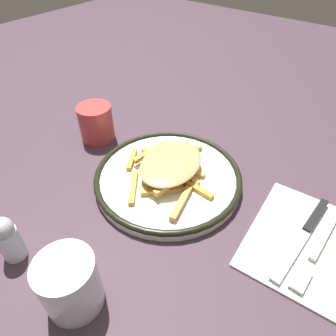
{
  "coord_description": "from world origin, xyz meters",
  "views": [
    {
      "loc": [
        -0.27,
        0.35,
        0.44
      ],
      "look_at": [
        0.0,
        0.0,
        0.04
      ],
      "focal_mm": 32.08,
      "sensor_mm": 36.0,
      "label": 1
    }
  ],
  "objects_px": {
    "salt_shaker": "(7,239)",
    "coffee_mug": "(96,123)",
    "fries_heap": "(171,166)",
    "knife": "(307,230)",
    "fork": "(316,250)",
    "water_glass": "(70,284)",
    "plate": "(168,177)",
    "napkin": "(301,239)"
  },
  "relations": [
    {
      "from": "fries_heap",
      "to": "salt_shaker",
      "type": "bearing_deg",
      "value": 72.32
    },
    {
      "from": "fries_heap",
      "to": "coffee_mug",
      "type": "bearing_deg",
      "value": -3.1
    },
    {
      "from": "plate",
      "to": "knife",
      "type": "bearing_deg",
      "value": -171.1
    },
    {
      "from": "napkin",
      "to": "fork",
      "type": "height_order",
      "value": "fork"
    },
    {
      "from": "knife",
      "to": "salt_shaker",
      "type": "height_order",
      "value": "salt_shaker"
    },
    {
      "from": "coffee_mug",
      "to": "salt_shaker",
      "type": "xyz_separation_m",
      "value": [
        -0.14,
        0.31,
        0.0
      ]
    },
    {
      "from": "fries_heap",
      "to": "napkin",
      "type": "xyz_separation_m",
      "value": [
        -0.27,
        -0.02,
        -0.03
      ]
    },
    {
      "from": "coffee_mug",
      "to": "plate",
      "type": "bearing_deg",
      "value": 175.21
    },
    {
      "from": "fries_heap",
      "to": "salt_shaker",
      "type": "distance_m",
      "value": 0.31
    },
    {
      "from": "plate",
      "to": "napkin",
      "type": "bearing_deg",
      "value": -175.02
    },
    {
      "from": "plate",
      "to": "fork",
      "type": "bearing_deg",
      "value": -177.83
    },
    {
      "from": "knife",
      "to": "water_glass",
      "type": "relative_size",
      "value": 2.26
    },
    {
      "from": "fries_heap",
      "to": "salt_shaker",
      "type": "xyz_separation_m",
      "value": [
        0.09,
        0.3,
        0.01
      ]
    },
    {
      "from": "plate",
      "to": "water_glass",
      "type": "xyz_separation_m",
      "value": [
        -0.05,
        0.28,
        0.03
      ]
    },
    {
      "from": "fries_heap",
      "to": "napkin",
      "type": "relative_size",
      "value": 1.01
    },
    {
      "from": "water_glass",
      "to": "plate",
      "type": "bearing_deg",
      "value": -80.64
    },
    {
      "from": "knife",
      "to": "water_glass",
      "type": "height_order",
      "value": "water_glass"
    },
    {
      "from": "napkin",
      "to": "water_glass",
      "type": "bearing_deg",
      "value": 53.46
    },
    {
      "from": "napkin",
      "to": "coffee_mug",
      "type": "height_order",
      "value": "coffee_mug"
    },
    {
      "from": "fries_heap",
      "to": "salt_shaker",
      "type": "height_order",
      "value": "salt_shaker"
    },
    {
      "from": "fork",
      "to": "water_glass",
      "type": "distance_m",
      "value": 0.38
    },
    {
      "from": "knife",
      "to": "salt_shaker",
      "type": "distance_m",
      "value": 0.49
    },
    {
      "from": "napkin",
      "to": "salt_shaker",
      "type": "relative_size",
      "value": 2.58
    },
    {
      "from": "napkin",
      "to": "knife",
      "type": "bearing_deg",
      "value": -93.41
    },
    {
      "from": "coffee_mug",
      "to": "napkin",
      "type": "bearing_deg",
      "value": -179.55
    },
    {
      "from": "fork",
      "to": "salt_shaker",
      "type": "xyz_separation_m",
      "value": [
        0.39,
        0.3,
        0.03
      ]
    },
    {
      "from": "napkin",
      "to": "water_glass",
      "type": "distance_m",
      "value": 0.38
    },
    {
      "from": "fries_heap",
      "to": "knife",
      "type": "bearing_deg",
      "value": -172.48
    },
    {
      "from": "napkin",
      "to": "water_glass",
      "type": "height_order",
      "value": "water_glass"
    },
    {
      "from": "water_glass",
      "to": "coffee_mug",
      "type": "distance_m",
      "value": 0.41
    },
    {
      "from": "plate",
      "to": "fork",
      "type": "xyz_separation_m",
      "value": [
        -0.3,
        -0.01,
        -0.0
      ]
    },
    {
      "from": "fries_heap",
      "to": "knife",
      "type": "relative_size",
      "value": 1.07
    },
    {
      "from": "plate",
      "to": "water_glass",
      "type": "height_order",
      "value": "water_glass"
    },
    {
      "from": "salt_shaker",
      "to": "coffee_mug",
      "type": "bearing_deg",
      "value": -65.64
    },
    {
      "from": "fork",
      "to": "water_glass",
      "type": "xyz_separation_m",
      "value": [
        0.25,
        0.29,
        0.03
      ]
    },
    {
      "from": "knife",
      "to": "coffee_mug",
      "type": "bearing_deg",
      "value": 2.59
    },
    {
      "from": "napkin",
      "to": "salt_shaker",
      "type": "xyz_separation_m",
      "value": [
        0.36,
        0.31,
        0.04
      ]
    },
    {
      "from": "coffee_mug",
      "to": "knife",
      "type": "bearing_deg",
      "value": -177.41
    },
    {
      "from": "plate",
      "to": "salt_shaker",
      "type": "bearing_deg",
      "value": 72.17
    },
    {
      "from": "water_glass",
      "to": "salt_shaker",
      "type": "distance_m",
      "value": 0.14
    },
    {
      "from": "fork",
      "to": "coffee_mug",
      "type": "xyz_separation_m",
      "value": [
        0.53,
        -0.01,
        0.03
      ]
    },
    {
      "from": "knife",
      "to": "fork",
      "type": "bearing_deg",
      "value": 130.34
    }
  ]
}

